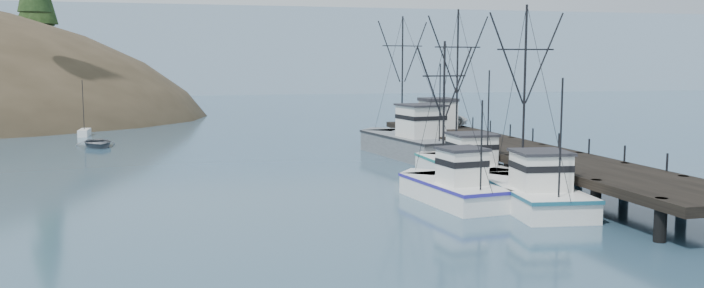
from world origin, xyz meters
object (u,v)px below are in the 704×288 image
trawler_mid (450,188)px  motorboat (98,147)px  trawler_near (529,191)px  pickup_truck (438,118)px  work_vessel (409,142)px  pier_shed (438,113)px  trawler_far (462,166)px  pier (510,149)px

trawler_mid → motorboat: size_ratio=1.83×
trawler_near → pickup_truck: size_ratio=2.02×
work_vessel → pier_shed: (4.09, 3.99, 2.19)m
trawler_near → work_vessel: bearing=89.9°
trawler_far → work_vessel: work_vessel is taller
pier_shed → pickup_truck: pier_shed is taller
pickup_truck → motorboat: bearing=80.6°
trawler_mid → work_vessel: 19.91m
work_vessel → trawler_far: bearing=-90.2°
pier → pickup_truck: bearing=88.5°
pier_shed → motorboat: pier_shed is taller
trawler_near → pier_shed: (4.13, 25.50, 2.60)m
work_vessel → pier_shed: bearing=44.3°
work_vessel → motorboat: (-27.15, 13.47, -1.23)m
trawler_far → pier_shed: 16.52m
pier → pickup_truck: pickup_truck is taller
trawler_near → pickup_truck: 27.87m
motorboat → pier_shed: bearing=-29.8°
pier_shed → work_vessel: bearing=-135.7°
trawler_far → motorboat: bearing=137.0°
pier → trawler_far: (-4.43, -1.59, -0.87)m
pier → work_vessel: 11.13m
pickup_truck → trawler_near: bearing=173.9°
pickup_truck → work_vessel: bearing=144.5°
work_vessel → motorboat: bearing=153.6°
trawler_far → pier_shed: size_ratio=3.77×
trawler_near → pickup_truck: (4.86, 27.38, 1.98)m
trawler_far → work_vessel: bearing=89.8°
pier → trawler_near: (-4.44, -11.30, -0.87)m
trawler_far → pickup_truck: trawler_far is taller
trawler_near → motorboat: size_ratio=2.22×
trawler_near → pier_shed: size_ratio=3.62×
work_vessel → pickup_truck: work_vessel is taller
pier_shed → pickup_truck: (0.74, 1.87, -0.62)m
pier_shed → pier: bearing=-88.7°
work_vessel → pier_shed: work_vessel is taller
pier → pier_shed: 14.31m
pier_shed → motorboat: 32.82m
pier_shed → motorboat: bearing=163.1°
pier → motorboat: 39.48m
trawler_far → pickup_truck: size_ratio=2.10×
pier → pickup_truck: (0.42, 16.08, 1.11)m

